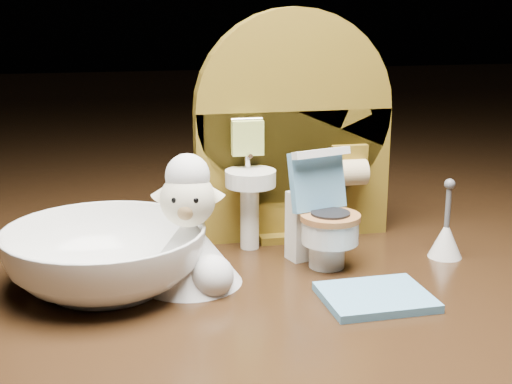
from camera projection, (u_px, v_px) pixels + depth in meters
backdrop_panel at (292, 140)px, 0.47m from camera, size 0.13×0.05×0.15m
toy_toilet at (321, 222)px, 0.43m from camera, size 0.04×0.05×0.07m
bath_mat at (376, 297)px, 0.38m from camera, size 0.06×0.05×0.00m
toilet_brush at (446, 237)px, 0.44m from camera, size 0.02×0.02×0.05m
plush_lamb at (189, 239)px, 0.40m from camera, size 0.06×0.06×0.08m
ceramic_bowl at (106, 258)px, 0.39m from camera, size 0.13×0.13×0.03m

